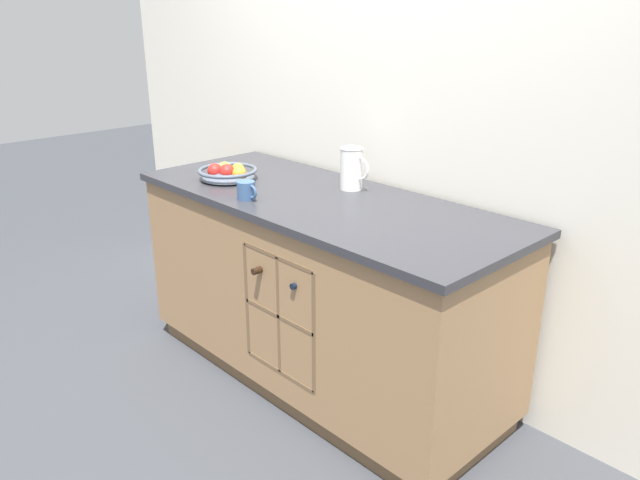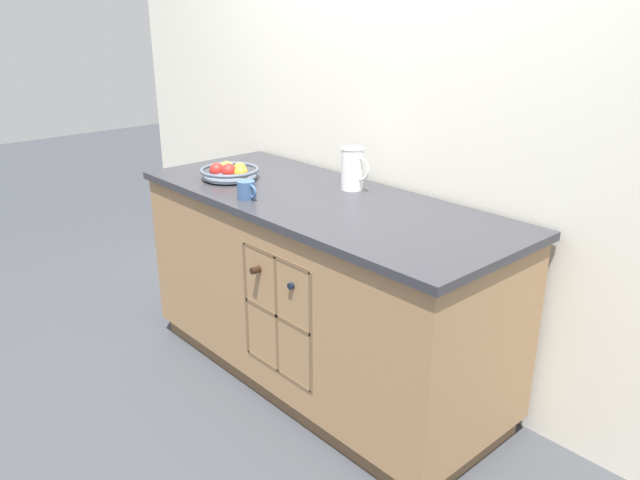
{
  "view_description": "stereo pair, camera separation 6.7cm",
  "coord_description": "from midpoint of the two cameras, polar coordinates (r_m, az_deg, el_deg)",
  "views": [
    {
      "loc": [
        1.94,
        -1.85,
        1.73
      ],
      "look_at": [
        0.0,
        0.0,
        0.72
      ],
      "focal_mm": 35.0,
      "sensor_mm": 36.0,
      "label": 1
    },
    {
      "loc": [
        1.99,
        -1.8,
        1.73
      ],
      "look_at": [
        0.0,
        0.0,
        0.72
      ],
      "focal_mm": 35.0,
      "sensor_mm": 36.0,
      "label": 2
    }
  ],
  "objects": [
    {
      "name": "white_pitcher",
      "position": [
        2.9,
        2.25,
        6.64
      ],
      "size": [
        0.16,
        0.11,
        0.2
      ],
      "color": "white",
      "rests_on": "kitchen_island"
    },
    {
      "name": "back_wall",
      "position": [
        3.02,
        5.33,
        11.83
      ],
      "size": [
        4.4,
        0.06,
        2.55
      ],
      "primitive_type": "cube",
      "color": "silver",
      "rests_on": "ground_plane"
    },
    {
      "name": "kitchen_island",
      "position": [
        2.96,
        -0.66,
        -4.61
      ],
      "size": [
        1.9,
        0.77,
        0.93
      ],
      "color": "brown",
      "rests_on": "ground_plane"
    },
    {
      "name": "ground_plane",
      "position": [
        3.19,
        -0.61,
        -12.26
      ],
      "size": [
        14.0,
        14.0,
        0.0
      ],
      "primitive_type": "plane",
      "color": "#383A3F"
    },
    {
      "name": "fruit_bowl",
      "position": [
        3.12,
        -9.04,
        6.15
      ],
      "size": [
        0.29,
        0.29,
        0.08
      ],
      "color": "#4C5666",
      "rests_on": "kitchen_island"
    },
    {
      "name": "ceramic_mug",
      "position": [
        2.78,
        -7.42,
        4.51
      ],
      "size": [
        0.11,
        0.08,
        0.08
      ],
      "color": "#385684",
      "rests_on": "kitchen_island"
    }
  ]
}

